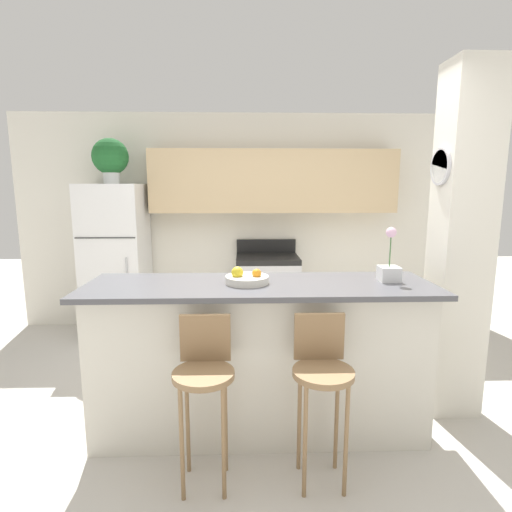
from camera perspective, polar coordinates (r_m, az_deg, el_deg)
ground_plane at (r=3.10m, az=0.50°, el=-23.26°), size 14.00×14.00×0.00m
wall_back at (r=4.79m, az=0.72°, el=7.28°), size 5.60×0.38×2.55m
pillar_right at (r=3.26m, az=27.15°, el=1.44°), size 0.38×0.32×2.55m
counter_bar at (r=2.85m, az=0.52°, el=-14.23°), size 2.33×0.70×1.06m
refrigerator at (r=4.78m, az=-19.30°, el=-0.76°), size 0.65×0.67×1.73m
stove_range at (r=4.70m, az=1.61°, el=-5.42°), size 0.71×0.59×1.07m
bar_stool_left at (r=2.35m, az=-7.41°, el=-16.67°), size 0.34×0.34×0.97m
bar_stool_right at (r=2.38m, az=9.39°, el=-16.37°), size 0.34×0.34×0.97m
potted_plant_on_fridge at (r=4.72m, az=-20.09°, el=13.02°), size 0.39×0.39×0.49m
orchid_vase at (r=2.87m, az=18.50°, el=-1.52°), size 0.13×0.13×0.37m
fruit_bowl at (r=2.67m, az=-1.36°, el=-3.25°), size 0.29×0.29×0.12m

